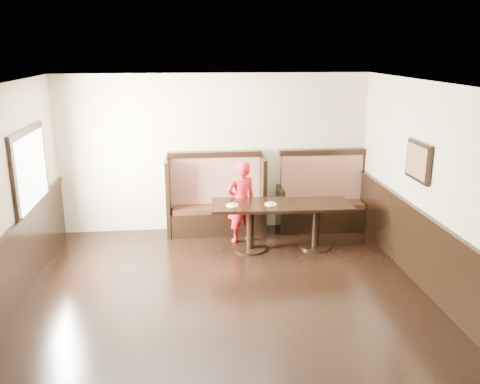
{
  "coord_description": "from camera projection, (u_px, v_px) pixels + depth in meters",
  "views": [
    {
      "loc": [
        -0.48,
        -5.39,
        3.23
      ],
      "look_at": [
        0.34,
        2.35,
        1.0
      ],
      "focal_mm": 38.0,
      "sensor_mm": 36.0,
      "label": 1
    }
  ],
  "objects": [
    {
      "name": "child",
      "position": [
        241.0,
        202.0,
        8.57
      ],
      "size": [
        0.59,
        0.47,
        1.42
      ],
      "primitive_type": "imported",
      "rotation": [
        0.0,
        0.0,
        3.43
      ],
      "color": "red",
      "rests_on": "ground"
    },
    {
      "name": "table_main",
      "position": [
        250.0,
        215.0,
        8.23
      ],
      "size": [
        1.29,
        0.86,
        0.79
      ],
      "rotation": [
        0.0,
        0.0,
        -0.06
      ],
      "color": "black",
      "rests_on": "ground"
    },
    {
      "name": "room_shell",
      "position": [
        206.0,
        266.0,
        6.15
      ],
      "size": [
        7.0,
        7.0,
        7.0
      ],
      "color": "beige",
      "rests_on": "ground"
    },
    {
      "name": "pizza_plate_left",
      "position": [
        232.0,
        205.0,
        8.09
      ],
      "size": [
        0.2,
        0.2,
        0.04
      ],
      "color": "white",
      "rests_on": "table_main"
    },
    {
      "name": "booth_main",
      "position": [
        216.0,
        203.0,
        9.1
      ],
      "size": [
        1.75,
        0.72,
        1.45
      ],
      "color": "black",
      "rests_on": "ground"
    },
    {
      "name": "table_neighbor",
      "position": [
        316.0,
        214.0,
        8.35
      ],
      "size": [
        1.12,
        0.75,
        0.77
      ],
      "rotation": [
        0.0,
        0.0,
        -0.02
      ],
      "color": "black",
      "rests_on": "ground"
    },
    {
      "name": "booth_neighbor",
      "position": [
        322.0,
        203.0,
        9.31
      ],
      "size": [
        1.65,
        0.72,
        1.45
      ],
      "color": "black",
      "rests_on": "ground"
    },
    {
      "name": "ground",
      "position": [
        233.0,
        326.0,
        6.09
      ],
      "size": [
        7.0,
        7.0,
        0.0
      ],
      "primitive_type": "plane",
      "color": "black",
      "rests_on": "ground"
    },
    {
      "name": "pizza_plate_right",
      "position": [
        271.0,
        204.0,
        8.15
      ],
      "size": [
        0.2,
        0.2,
        0.04
      ],
      "color": "white",
      "rests_on": "table_main"
    }
  ]
}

